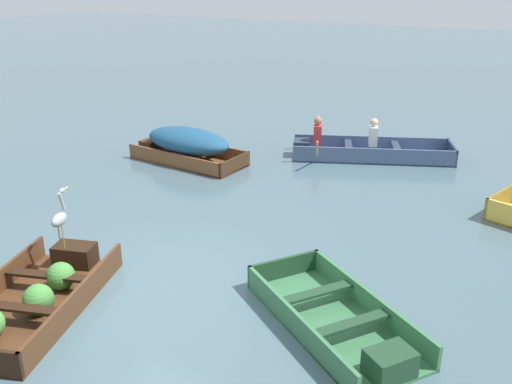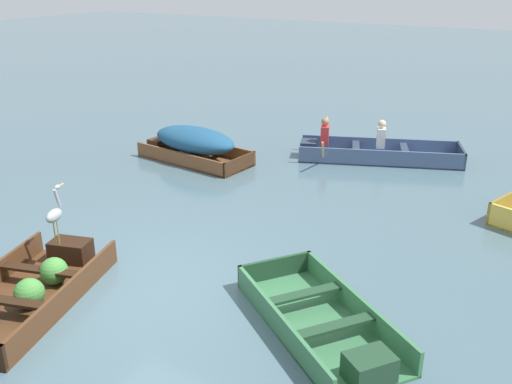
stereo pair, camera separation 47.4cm
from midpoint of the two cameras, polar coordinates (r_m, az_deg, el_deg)
name	(u,v)px [view 1 (the left image)]	position (r m, az deg, el deg)	size (l,w,h in m)	color
ground_plane	(157,291)	(7.99, -11.62, -9.65)	(80.00, 80.00, 0.00)	#47606B
dinghy_dark_varnish_foreground	(37,296)	(8.03, -22.69, -9.58)	(1.99, 2.87, 0.43)	#4C2D19
skiff_wooden_brown_near_moored	(187,144)	(12.91, -7.94, 4.82)	(2.72, 1.34, 0.77)	brown
skiff_green_far_moored	(339,322)	(7.04, 6.32, -12.84)	(2.69, 2.37, 0.33)	#387047
rowboat_slate_blue_with_crew	(362,150)	(13.31, 9.57, 4.18)	(3.73, 2.69, 0.93)	#475B7F
heron_on_dinghy	(59,218)	(8.34, -20.62, -2.42)	(0.22, 0.46, 0.84)	olive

